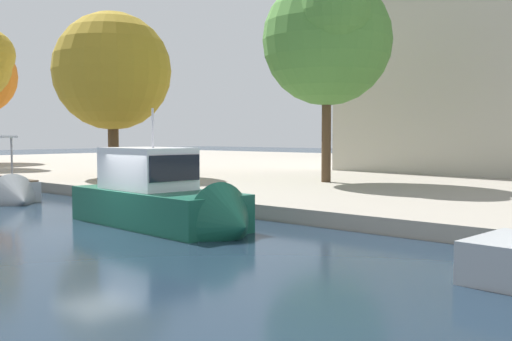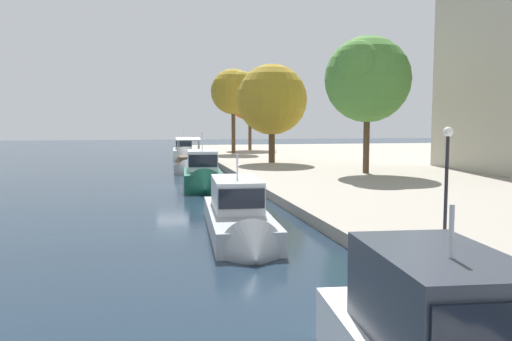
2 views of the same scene
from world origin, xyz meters
The scene contains 5 objects.
ground_plane centered at (0.00, 0.00, 0.00)m, with size 220.00×220.00×0.00m, color #192838.
dock_promenade centered at (0.00, 33.04, 0.28)m, with size 120.00×55.00×0.57m, color gray.
motor_yacht_2 centered at (0.85, 2.08, 0.79)m, with size 8.32×3.23×4.98m.
tree_0 centered at (-15.32, 11.20, 7.28)m, with size 7.43×7.43×10.38m.
tree_3 centered at (-2.02, 15.98, 8.41)m, with size 7.13×7.13×11.38m.
Camera 1 is at (16.61, -10.98, 3.16)m, focal length 41.37 mm.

